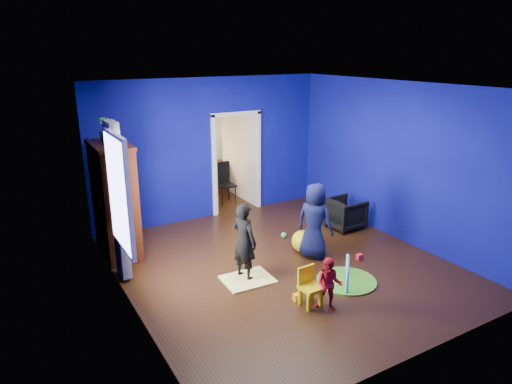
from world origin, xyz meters
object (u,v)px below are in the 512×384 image
child_black (244,242)px  vase (113,141)px  study_desk (208,178)px  crt_tv (117,198)px  play_mat (347,281)px  armchair (345,213)px  kid_chair (311,289)px  child_navy (315,221)px  tv_armoire (115,200)px  toddler_red (329,284)px  folding_chair (225,184)px  hopper_ball (303,241)px

child_black → vase: bearing=25.5°
child_black → study_desk: child_black is taller
crt_tv → play_mat: crt_tv is taller
armchair → kid_chair: size_ratio=1.33×
child_navy → study_desk: size_ratio=1.48×
study_desk → child_black: bearing=-107.4°
vase → study_desk: (2.82, 2.76, -1.68)m
child_navy → tv_armoire: tv_armoire is taller
child_navy → kid_chair: (-1.00, -1.25, -0.40)m
child_black → toddler_red: (0.56, -1.36, -0.24)m
child_navy → play_mat: bearing=147.5°
play_mat → kid_chair: bearing=-163.2°
child_black → folding_chair: child_black is taller
toddler_red → tv_armoire: tv_armoire is taller
toddler_red → armchair: bearing=89.4°
vase → study_desk: size_ratio=0.21×
hopper_ball → crt_tv: bearing=150.9°
kid_chair → study_desk: 5.58m
armchair → toddler_red: toddler_red is taller
vase → kid_chair: vase is taller
armchair → child_navy: (-1.34, -0.75, 0.35)m
armchair → crt_tv: crt_tv is taller
child_navy → folding_chair: bearing=-25.7°
kid_chair → study_desk: study_desk is taller
armchair → tv_armoire: (-4.20, 1.04, 0.68)m
play_mat → study_desk: (0.06, 5.23, 0.36)m
tv_armoire → armchair: bearing=-13.9°
child_navy → kid_chair: bearing=115.0°
armchair → tv_armoire: size_ratio=0.34×
child_navy → study_desk: bearing=-25.9°
armchair → hopper_ball: size_ratio=1.69×
armchair → vase: (-4.20, 0.74, 1.75)m
armchair → crt_tv: (-4.16, 1.04, 0.72)m
child_black → study_desk: (1.36, 4.34, -0.24)m
toddler_red → study_desk: bearing=126.1°
crt_tv → child_navy: bearing=-32.4°
crt_tv → armchair: bearing=-14.1°
child_black → kid_chair: 1.29m
toddler_red → study_desk: toddler_red is taller
tv_armoire → play_mat: 4.03m
child_navy → play_mat: (-0.10, -0.98, -0.64)m
armchair → child_navy: size_ratio=0.51×
armchair → kid_chair: armchair is taller
kid_chair → folding_chair: bearing=74.6°
study_desk → play_mat: bearing=-90.6°
crt_tv → play_mat: (2.72, -2.78, -1.01)m
armchair → kid_chair: (-2.33, -2.00, -0.05)m
crt_tv → kid_chair: crt_tv is taller
tv_armoire → crt_tv: bearing=0.0°
hopper_ball → play_mat: size_ratio=0.43×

